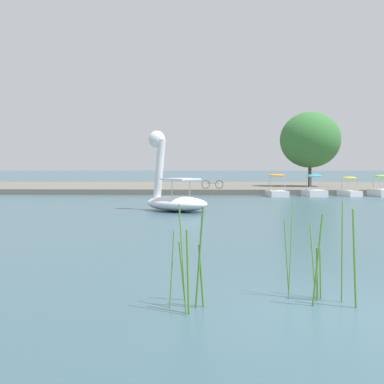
% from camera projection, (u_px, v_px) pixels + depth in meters
% --- Properties ---
extents(ground_plane, '(630.45, 630.45, 0.00)m').
position_uv_depth(ground_plane, '(361.00, 315.00, 7.17)').
color(ground_plane, '#385966').
extents(shore_bank_far, '(123.43, 20.40, 0.40)m').
position_uv_depth(shore_bank_far, '(236.00, 187.00, 48.25)').
color(shore_bank_far, '#6B665B').
rests_on(shore_bank_far, ground_plane).
extents(swan_boat, '(3.84, 3.51, 3.83)m').
position_uv_depth(swan_boat, '(173.00, 194.00, 24.15)').
color(swan_boat, white).
rests_on(swan_boat, ground_plane).
extents(pedal_boat_orange, '(1.48, 2.41, 1.59)m').
position_uv_depth(pedal_boat_orange, '(277.00, 190.00, 36.36)').
color(pedal_boat_orange, white).
rests_on(pedal_boat_orange, ground_plane).
extents(pedal_boat_cyan, '(1.57, 2.34, 1.57)m').
position_uv_depth(pedal_boat_cyan, '(314.00, 190.00, 36.55)').
color(pedal_boat_cyan, white).
rests_on(pedal_boat_cyan, ground_plane).
extents(pedal_boat_yellow, '(1.44, 2.12, 1.40)m').
position_uv_depth(pedal_boat_yellow, '(350.00, 190.00, 36.66)').
color(pedal_boat_yellow, white).
rests_on(pedal_boat_yellow, ground_plane).
extents(pedal_boat_lime, '(1.53, 2.50, 1.53)m').
position_uv_depth(pedal_boat_lime, '(382.00, 190.00, 36.36)').
color(pedal_boat_lime, white).
rests_on(pedal_boat_lime, ground_plane).
extents(tree_broadleaf_left, '(6.58, 6.42, 6.47)m').
position_uv_depth(tree_broadleaf_left, '(310.00, 140.00, 44.47)').
color(tree_broadleaf_left, '#4C3823').
rests_on(tree_broadleaf_left, shore_bank_far).
extents(bicycle_parked, '(1.71, 0.33, 0.65)m').
position_uv_depth(bicycle_parked, '(212.00, 184.00, 40.12)').
color(bicycle_parked, black).
rests_on(bicycle_parked, shore_bank_far).
extents(reed_clump_foreground, '(2.76, 1.17, 1.56)m').
position_uv_depth(reed_clump_foreground, '(263.00, 264.00, 7.61)').
color(reed_clump_foreground, '#568E38').
rests_on(reed_clump_foreground, ground_plane).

